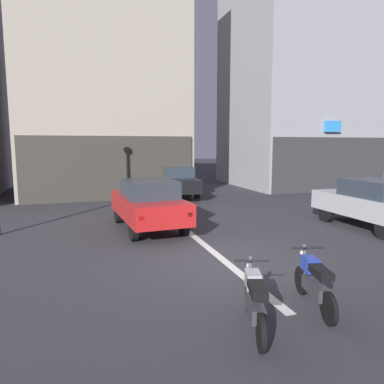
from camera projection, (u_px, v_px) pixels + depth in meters
The scene contains 9 objects.
ground_plane at pixel (222, 259), 8.60m from camera, with size 120.00×120.00×0.00m, color #333338.
lane_centre_line at pixel (166, 213), 14.28m from camera, with size 0.20×18.00×0.01m, color silver.
building_mid_block at pixel (102, 62), 20.09m from camera, with size 8.75×7.36×14.94m.
building_far_right at pixel (297, 27), 23.45m from camera, with size 8.15×8.33×21.10m.
car_red_crossing_near at pixel (148, 203), 11.56m from camera, with size 2.06×4.22×1.64m.
car_silver_parked_kerbside at pixel (373, 202), 11.65m from camera, with size 1.78×4.11×1.64m.
car_black_down_street at pixel (177, 181), 18.60m from camera, with size 2.15×4.25×1.64m.
motorcycle_silver_row_leftmost at pixel (255, 300), 5.29m from camera, with size 0.68×1.61×0.98m.
motorcycle_blue_row_left_mid at pixel (314, 282), 5.98m from camera, with size 0.59×1.64×0.98m.
Camera 1 is at (-3.18, -7.71, 2.76)m, focal length 32.99 mm.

